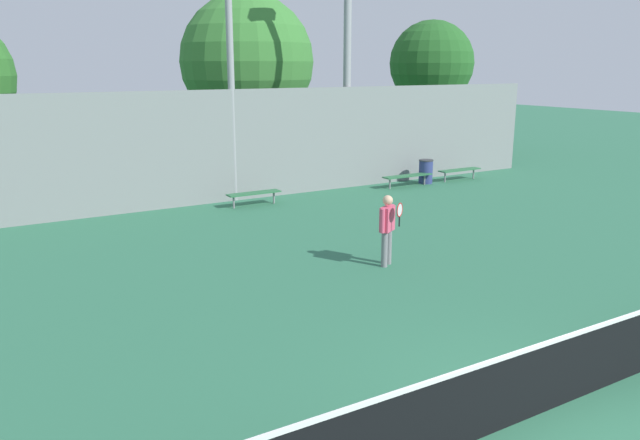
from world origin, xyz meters
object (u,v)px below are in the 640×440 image
(bench_adjacent_court, at_px, (254,194))
(trash_bin, at_px, (426,171))
(light_pole_far_right, at_px, (347,36))
(tree_dark_dense, at_px, (431,64))
(tennis_player, at_px, (387,226))
(tree_green_tall, at_px, (247,62))
(tennis_net, at_px, (543,377))
(bench_courtside_near, at_px, (460,170))
(bench_by_gate, at_px, (408,176))

(bench_adjacent_court, bearing_deg, trash_bin, 1.76)
(light_pole_far_right, distance_m, tree_dark_dense, 10.54)
(tennis_player, height_order, tree_green_tall, tree_green_tall)
(light_pole_far_right, height_order, tree_dark_dense, light_pole_far_right)
(bench_adjacent_court, bearing_deg, tree_green_tall, 66.25)
(tennis_net, relative_size, bench_courtside_near, 5.79)
(tennis_player, height_order, light_pole_far_right, light_pole_far_right)
(light_pole_far_right, distance_m, tree_green_tall, 5.48)
(tennis_net, bearing_deg, bench_courtside_near, 50.14)
(bench_adjacent_court, relative_size, light_pole_far_right, 0.19)
(bench_adjacent_court, height_order, bench_by_gate, same)
(tree_dark_dense, bearing_deg, tree_green_tall, -177.15)
(tennis_net, distance_m, bench_courtside_near, 16.68)
(bench_adjacent_court, relative_size, tree_dark_dense, 0.27)
(bench_adjacent_court, distance_m, bench_by_gate, 6.12)
(tree_dark_dense, bearing_deg, tennis_net, -127.36)
(tennis_player, bearing_deg, tree_dark_dense, 16.52)
(trash_bin, bearing_deg, bench_by_gate, -167.98)
(tennis_net, relative_size, tennis_player, 6.74)
(bench_courtside_near, relative_size, tree_dark_dense, 0.28)
(tennis_player, distance_m, bench_adjacent_court, 6.98)
(bench_courtside_near, height_order, bench_adjacent_court, same)
(light_pole_far_right, bearing_deg, tree_green_tall, 105.18)
(tennis_net, bearing_deg, bench_adjacent_court, 80.97)
(bench_courtside_near, distance_m, bench_by_gate, 2.54)
(bench_by_gate, bearing_deg, bench_courtside_near, -0.00)
(bench_by_gate, xyz_separation_m, tree_dark_dense, (6.93, 6.96, 3.97))
(light_pole_far_right, bearing_deg, bench_adjacent_court, -163.98)
(bench_courtside_near, distance_m, bench_adjacent_court, 8.66)
(trash_bin, bearing_deg, bench_adjacent_court, -178.24)
(trash_bin, bearing_deg, tree_green_tall, 124.74)
(tennis_net, distance_m, tree_green_tall, 20.25)
(trash_bin, relative_size, tree_dark_dense, 0.14)
(tennis_net, distance_m, trash_bin, 15.94)
(tennis_net, xyz_separation_m, tree_dark_dense, (15.09, 19.77, 3.86))
(tennis_player, xyz_separation_m, bench_adjacent_court, (0.07, 6.96, -0.52))
(tennis_net, relative_size, tree_dark_dense, 1.64)
(bench_courtside_near, height_order, trash_bin, trash_bin)
(tennis_net, relative_size, bench_adjacent_court, 6.14)
(trash_bin, bearing_deg, tennis_player, -135.17)
(tennis_net, xyz_separation_m, bench_by_gate, (8.16, 12.81, -0.11))
(bench_adjacent_court, xyz_separation_m, tree_green_tall, (2.84, 6.45, 4.04))
(tree_green_tall, bearing_deg, bench_adjacent_court, -113.75)
(tree_green_tall, height_order, tree_dark_dense, tree_green_tall)
(tennis_net, xyz_separation_m, tennis_player, (1.97, 5.84, 0.40))
(bench_by_gate, bearing_deg, tennis_player, -131.63)
(tennis_player, height_order, tree_dark_dense, tree_dark_dense)
(light_pole_far_right, bearing_deg, bench_by_gate, -33.25)
(bench_courtside_near, bearing_deg, trash_bin, 171.63)
(light_pole_far_right, distance_m, trash_bin, 5.72)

